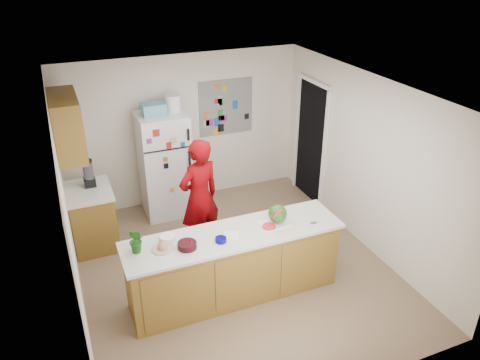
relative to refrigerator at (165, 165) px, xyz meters
name	(u,v)px	position (x,y,z in m)	size (l,w,h in m)	color
floor	(235,268)	(0.45, -1.88, -0.86)	(4.00, 4.50, 0.02)	brown
wall_back	(184,130)	(0.45, 0.38, 0.40)	(4.00, 0.02, 2.50)	beige
wall_left	(67,220)	(-1.56, -1.88, 0.40)	(0.02, 4.50, 2.50)	beige
wall_right	(366,163)	(2.46, -1.88, 0.40)	(0.02, 4.50, 2.50)	beige
ceiling	(233,90)	(0.45, -1.88, 1.66)	(4.00, 4.50, 0.02)	white
doorway	(311,142)	(2.44, -0.43, 0.17)	(0.03, 0.85, 2.04)	black
peninsula_base	(234,266)	(0.25, -2.38, -0.41)	(2.60, 0.62, 0.88)	brown
peninsula_top	(234,235)	(0.25, -2.38, 0.05)	(2.68, 0.70, 0.04)	silver
side_counter_base	(93,218)	(-1.24, -0.53, -0.42)	(0.60, 0.80, 0.86)	brown
side_counter_top	(88,191)	(-1.24, -0.53, 0.03)	(0.64, 0.84, 0.04)	silver
upper_cabinets	(67,126)	(-1.37, -0.58, 1.05)	(0.35, 1.00, 0.80)	brown
refrigerator	(165,165)	(0.00, 0.00, 0.00)	(0.75, 0.70, 1.70)	silver
fridge_top_bin	(154,109)	(-0.10, 0.00, 0.94)	(0.35, 0.28, 0.18)	#5999B2
photo_collage	(226,107)	(1.20, 0.36, 0.70)	(0.95, 0.01, 0.95)	slate
person	(200,198)	(0.17, -1.30, 0.02)	(0.63, 0.42, 1.74)	#6B0207
blender_appliance	(89,174)	(-1.19, -0.41, 0.24)	(0.14, 0.14, 0.38)	black
cutting_board	(274,224)	(0.78, -2.38, 0.08)	(0.36, 0.27, 0.01)	silver
watermelon	(278,214)	(0.84, -2.36, 0.20)	(0.23, 0.23, 0.23)	#225515
watermelon_slice	(269,226)	(0.69, -2.43, 0.09)	(0.15, 0.15, 0.02)	red
cherry_bowl	(187,245)	(-0.35, -2.45, 0.11)	(0.22, 0.22, 0.07)	black
white_bowl	(167,238)	(-0.52, -2.21, 0.10)	(0.18, 0.18, 0.06)	silver
cobalt_bowl	(221,240)	(0.04, -2.48, 0.10)	(0.13, 0.13, 0.05)	#040357
plate	(163,249)	(-0.62, -2.37, 0.08)	(0.25, 0.25, 0.02)	#B3AC8E
paper_towel	(231,235)	(0.20, -2.42, 0.08)	(0.19, 0.17, 0.02)	silver
keys	(313,223)	(1.24, -2.54, 0.08)	(0.08, 0.04, 0.01)	gray
potted_plant	(136,241)	(-0.89, -2.33, 0.23)	(0.17, 0.14, 0.32)	#0B3C0B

